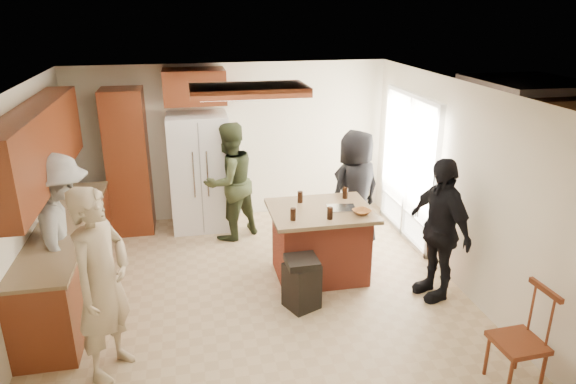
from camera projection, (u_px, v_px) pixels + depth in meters
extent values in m
plane|color=tan|center=(256.00, 290.00, 6.37)|extent=(5.00, 5.00, 0.00)
plane|color=white|center=(251.00, 87.00, 5.50)|extent=(5.00, 5.00, 0.00)
plane|color=beige|center=(232.00, 142.00, 8.23)|extent=(5.00, 0.00, 5.00)
plane|color=beige|center=(302.00, 318.00, 3.63)|extent=(5.00, 0.00, 5.00)
plane|color=beige|center=(21.00, 213.00, 5.47)|extent=(0.00, 5.00, 5.00)
plane|color=beige|center=(452.00, 182.00, 6.40)|extent=(0.00, 5.00, 5.00)
cube|color=white|center=(409.00, 169.00, 7.57)|extent=(0.02, 1.60, 2.10)
cube|color=white|center=(408.00, 169.00, 7.56)|extent=(0.08, 1.72, 2.10)
cube|color=maroon|center=(249.00, 90.00, 5.71)|extent=(1.30, 0.70, 0.10)
cube|color=white|center=(249.00, 95.00, 5.73)|extent=(1.10, 0.50, 0.02)
cube|color=olive|center=(492.00, 228.00, 8.23)|extent=(3.00, 3.00, 0.10)
cube|color=#593319|center=(519.00, 153.00, 8.55)|extent=(1.40, 1.60, 2.00)
imported|color=tan|center=(102.00, 284.00, 4.68)|extent=(0.77, 0.84, 1.88)
imported|color=#333D23|center=(230.00, 182.00, 7.54)|extent=(1.01, 0.90, 1.76)
imported|color=black|center=(355.00, 190.00, 7.23)|extent=(0.99, 0.84, 1.73)
imported|color=black|center=(439.00, 229.00, 5.99)|extent=(0.70, 1.10, 1.74)
imported|color=gray|center=(64.00, 234.00, 5.75)|extent=(0.72, 1.26, 1.84)
cube|color=maroon|center=(69.00, 260.00, 6.17)|extent=(0.60, 3.00, 0.88)
cube|color=#846B4C|center=(64.00, 225.00, 6.01)|extent=(0.64, 3.00, 0.04)
cube|color=maroon|center=(38.00, 145.00, 5.65)|extent=(0.35, 3.00, 0.85)
cube|color=maroon|center=(128.00, 162.00, 7.71)|extent=(0.60, 0.60, 2.20)
cube|color=maroon|center=(194.00, 86.00, 7.53)|extent=(0.90, 0.60, 0.50)
cube|color=white|center=(200.00, 172.00, 7.90)|extent=(0.90, 0.72, 1.80)
cube|color=gray|center=(201.00, 180.00, 7.57)|extent=(0.01, 0.01, 1.71)
cylinder|color=silver|center=(194.00, 175.00, 7.49)|extent=(0.02, 0.02, 0.70)
cylinder|color=silver|center=(208.00, 174.00, 7.53)|extent=(0.02, 0.02, 0.70)
cube|color=#A9412B|center=(320.00, 244.00, 6.58)|extent=(1.10, 0.85, 0.88)
cube|color=brown|center=(321.00, 211.00, 6.42)|extent=(1.28, 1.03, 0.05)
cube|color=silver|center=(341.00, 208.00, 6.41)|extent=(0.39, 0.31, 0.02)
imported|color=brown|center=(362.00, 212.00, 6.25)|extent=(0.28, 0.28, 0.05)
cylinder|color=black|center=(293.00, 214.00, 6.06)|extent=(0.07, 0.07, 0.15)
cylinder|color=black|center=(300.00, 197.00, 6.60)|extent=(0.07, 0.07, 0.15)
cylinder|color=black|center=(345.00, 193.00, 6.74)|extent=(0.07, 0.07, 0.15)
cylinder|color=black|center=(330.00, 213.00, 6.09)|extent=(0.07, 0.07, 0.15)
cube|color=black|center=(302.00, 286.00, 5.93)|extent=(0.45, 0.45, 0.55)
cube|color=black|center=(302.00, 262.00, 5.82)|extent=(0.37, 0.37, 0.08)
cube|color=maroon|center=(518.00, 343.00, 4.66)|extent=(0.44, 0.44, 0.05)
cylinder|color=maroon|center=(510.00, 379.00, 4.54)|extent=(0.04, 0.04, 0.44)
cylinder|color=maroon|center=(543.00, 372.00, 4.62)|extent=(0.04, 0.04, 0.44)
cylinder|color=maroon|center=(487.00, 355.00, 4.85)|extent=(0.04, 0.04, 0.44)
cylinder|color=maroon|center=(518.00, 349.00, 4.93)|extent=(0.04, 0.04, 0.44)
cube|color=maroon|center=(546.00, 290.00, 4.52)|extent=(0.06, 0.40, 0.05)
cylinder|color=maroon|center=(550.00, 322.00, 4.50)|extent=(0.03, 0.03, 0.50)
cylinder|color=maroon|center=(532.00, 307.00, 4.72)|extent=(0.03, 0.03, 0.50)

